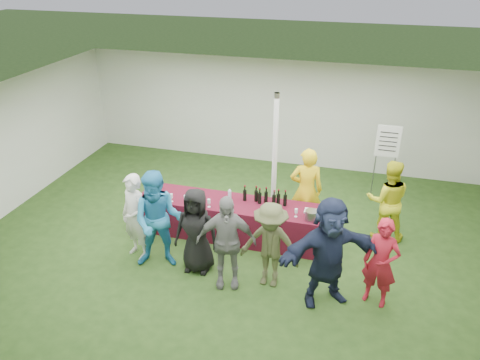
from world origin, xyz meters
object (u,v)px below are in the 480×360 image
(wine_list_sign, at_px, (387,147))
(customer_0, at_px, (135,217))
(customer_4, at_px, (270,246))
(customer_3, at_px, (226,242))
(customer_2, at_px, (196,231))
(staff_back, at_px, (388,200))
(serving_table, at_px, (230,219))
(staff_pourer, at_px, (306,190))
(customer_5, at_px, (329,252))
(dump_bucket, at_px, (311,215))
(customer_1, at_px, (159,221))
(customer_6, at_px, (381,263))

(wine_list_sign, height_order, customer_0, wine_list_sign)
(customer_4, bearing_deg, customer_3, -161.00)
(customer_2, distance_m, customer_4, 1.31)
(customer_2, xyz_separation_m, customer_3, (0.61, -0.26, 0.05))
(staff_back, bearing_deg, customer_2, 25.27)
(serving_table, relative_size, customer_2, 2.30)
(staff_pourer, bearing_deg, staff_back, 174.73)
(customer_3, xyz_separation_m, customer_5, (1.64, 0.03, 0.09))
(staff_back, bearing_deg, customer_0, 16.95)
(dump_bucket, distance_m, customer_5, 1.25)
(customer_1, bearing_deg, customer_5, -17.84)
(customer_4, relative_size, customer_5, 0.83)
(wine_list_sign, relative_size, customer_2, 1.15)
(dump_bucket, height_order, customer_3, customer_3)
(dump_bucket, height_order, customer_6, customer_6)
(customer_2, bearing_deg, customer_3, -24.67)
(wine_list_sign, relative_size, customer_5, 0.97)
(dump_bucket, bearing_deg, customer_0, -163.85)
(dump_bucket, xyz_separation_m, customer_6, (1.22, -1.00, -0.08))
(customer_0, bearing_deg, customer_6, 21.62)
(dump_bucket, height_order, customer_1, customer_1)
(serving_table, xyz_separation_m, customer_6, (2.80, -1.22, 0.38))
(wine_list_sign, height_order, staff_pourer, wine_list_sign)
(staff_pourer, distance_m, customer_0, 3.28)
(serving_table, bearing_deg, customer_5, -34.85)
(staff_back, relative_size, customer_6, 1.08)
(wine_list_sign, height_order, customer_6, wine_list_sign)
(wine_list_sign, bearing_deg, serving_table, -142.14)
(staff_pourer, relative_size, customer_3, 1.05)
(staff_pourer, relative_size, customer_1, 0.96)
(staff_back, relative_size, customer_0, 1.00)
(staff_pourer, relative_size, customer_6, 1.16)
(customer_4, bearing_deg, customer_2, -179.34)
(serving_table, height_order, customer_2, customer_2)
(customer_5, bearing_deg, dump_bucket, 80.23)
(dump_bucket, distance_m, staff_pourer, 0.86)
(customer_3, xyz_separation_m, customer_6, (2.44, 0.21, -0.08))
(customer_0, relative_size, customer_2, 1.05)
(staff_back, relative_size, customer_5, 0.88)
(customer_4, bearing_deg, customer_1, -176.59)
(staff_back, relative_size, customer_4, 1.06)
(staff_pourer, xyz_separation_m, customer_6, (1.44, -1.84, -0.12))
(staff_back, bearing_deg, customer_6, 81.07)
(dump_bucket, relative_size, wine_list_sign, 0.12)
(customer_1, distance_m, customer_3, 1.29)
(dump_bucket, relative_size, customer_5, 0.12)
(customer_5, bearing_deg, staff_pourer, 78.07)
(customer_3, bearing_deg, wine_list_sign, 41.63)
(dump_bucket, height_order, staff_pourer, staff_pourer)
(customer_0, bearing_deg, customer_5, 18.36)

